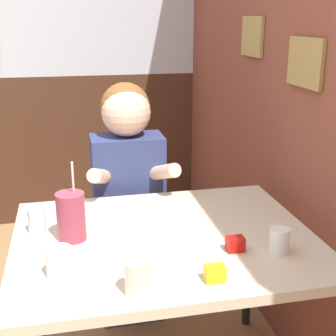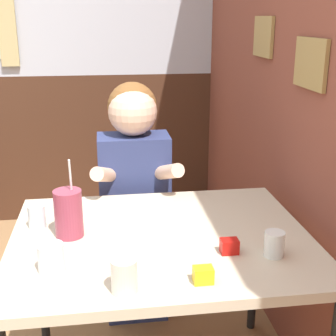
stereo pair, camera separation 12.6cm
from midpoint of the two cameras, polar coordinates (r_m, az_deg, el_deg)
The scene contains 10 objects.
brick_wall_right at distance 2.45m, azimuth 9.78°, elevation 14.12°, with size 0.08×4.37×2.70m.
main_table at distance 1.76m, azimuth -2.49°, elevation -10.09°, with size 1.09×0.87×0.74m.
person_seated at distance 2.30m, azimuth -6.42°, elevation -3.46°, with size 0.42×0.42×1.22m.
cocktail_pitcher at distance 1.72m, azimuth -13.83°, elevation -5.77°, with size 0.10×0.10×0.30m.
glass_near_pitcher at distance 1.52m, azimuth -15.47°, elevation -11.06°, with size 0.08×0.08×0.09m.
glass_center at distance 1.63m, azimuth 11.25°, elevation -8.68°, with size 0.07×0.07×0.09m.
glass_far_side at distance 1.39m, azimuth -6.38°, elevation -13.16°, with size 0.08×0.08×0.11m.
glass_by_brick at distance 1.83m, azimuth -17.63°, elevation -6.17°, with size 0.06×0.06×0.09m.
condiment_ketchup at distance 1.63m, azimuth 5.97°, elevation -9.24°, with size 0.06×0.04×0.05m.
condiment_mustard at distance 1.45m, azimuth 3.19°, elevation -12.76°, with size 0.06×0.04×0.05m.
Camera 1 is at (0.49, -1.08, 1.51)m, focal length 50.00 mm.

